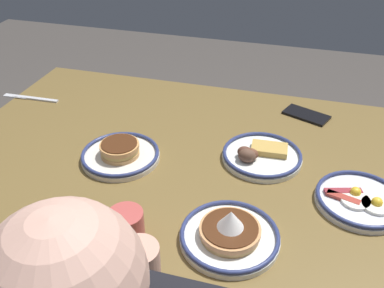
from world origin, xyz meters
The scene contains 8 objects.
dining_table centered at (0.00, 0.00, 0.65)m, with size 1.49×0.91×0.75m.
plate_near_main centered at (-0.15, -0.04, 0.77)m, with size 0.22×0.22×0.05m.
plate_center_pancakes centered at (0.23, 0.07, 0.77)m, with size 0.22×0.22×0.05m.
plate_far_companion centered at (-0.41, 0.08, 0.77)m, with size 0.22×0.22×0.04m.
plate_far_side centered at (-0.12, 0.29, 0.77)m, with size 0.22×0.22×0.08m.
coffee_mug centered at (0.09, 0.35, 0.80)m, with size 0.10×0.08×0.09m.
cell_phone centered at (-0.26, -0.32, 0.76)m, with size 0.14×0.07×0.01m, color black.
butter_knife centered at (0.69, -0.18, 0.76)m, with size 0.21×0.02×0.01m.
Camera 1 is at (-0.22, 0.95, 1.45)m, focal length 39.89 mm.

